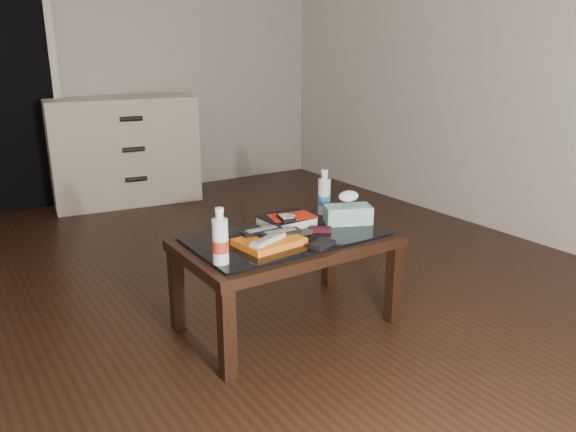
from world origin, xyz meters
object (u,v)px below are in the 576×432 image
coffee_table (286,248)px  water_bottle_right (324,192)px  dresser (124,151)px  tissue_box (348,214)px  textbook (287,220)px  water_bottle_left (220,236)px

coffee_table → water_bottle_right: bearing=27.8°
dresser → tissue_box: (0.29, -2.66, 0.06)m
water_bottle_right → coffee_table: bearing=-152.2°
dresser → textbook: 2.52m
coffee_table → water_bottle_left: water_bottle_left is taller
water_bottle_left → textbook: bearing=28.8°
water_bottle_left → tissue_box: water_bottle_left is taller
coffee_table → water_bottle_right: 0.45m
coffee_table → textbook: textbook is taller
dresser → tissue_box: 2.68m
coffee_table → textbook: size_ratio=4.00×
coffee_table → water_bottle_left: 0.48m
coffee_table → dresser: dresser is taller
tissue_box → coffee_table: bearing=-157.2°
water_bottle_right → tissue_box: bearing=-89.2°
textbook → tissue_box: size_ratio=1.09×
textbook → water_bottle_left: size_ratio=1.05×
textbook → water_bottle_left: (-0.51, -0.28, 0.10)m
coffee_table → water_bottle_left: size_ratio=4.20×
dresser → water_bottle_left: 2.84m
coffee_table → tissue_box: (0.37, -0.01, 0.11)m
textbook → coffee_table: bearing=-125.1°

